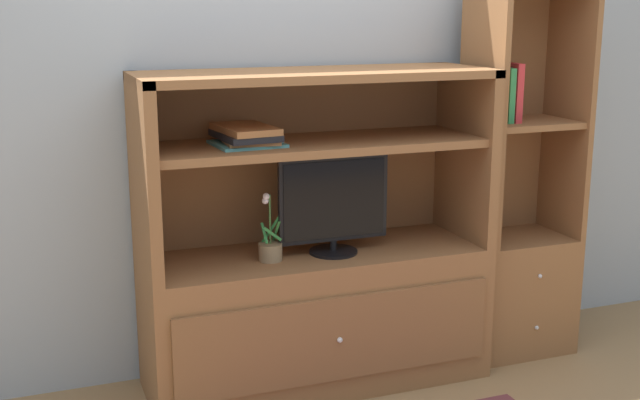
{
  "coord_description": "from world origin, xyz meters",
  "views": [
    {
      "loc": [
        -1.23,
        -2.89,
        1.7
      ],
      "look_at": [
        0.0,
        0.35,
        0.88
      ],
      "focal_mm": 45.71,
      "sensor_mm": 36.0,
      "label": 1
    }
  ],
  "objects_px": {
    "tv_monitor": "(334,204)",
    "potted_plant": "(270,248)",
    "magazine_stack": "(246,135)",
    "bookshelf_tall": "(517,235)",
    "media_console": "(316,284)",
    "upright_book_row": "(503,94)"
  },
  "relations": [
    {
      "from": "magazine_stack",
      "to": "bookshelf_tall",
      "type": "distance_m",
      "value": 1.51
    },
    {
      "from": "media_console",
      "to": "tv_monitor",
      "type": "height_order",
      "value": "media_console"
    },
    {
      "from": "magazine_stack",
      "to": "media_console",
      "type": "bearing_deg",
      "value": 0.96
    },
    {
      "from": "magazine_stack",
      "to": "bookshelf_tall",
      "type": "xyz_separation_m",
      "value": [
        1.39,
        0.01,
        -0.58
      ]
    },
    {
      "from": "tv_monitor",
      "to": "potted_plant",
      "type": "bearing_deg",
      "value": -179.16
    },
    {
      "from": "potted_plant",
      "to": "magazine_stack",
      "type": "xyz_separation_m",
      "value": [
        -0.08,
        0.05,
        0.49
      ]
    },
    {
      "from": "tv_monitor",
      "to": "potted_plant",
      "type": "height_order",
      "value": "tv_monitor"
    },
    {
      "from": "media_console",
      "to": "bookshelf_tall",
      "type": "xyz_separation_m",
      "value": [
        1.07,
        0.01,
        0.12
      ]
    },
    {
      "from": "magazine_stack",
      "to": "upright_book_row",
      "type": "height_order",
      "value": "upright_book_row"
    },
    {
      "from": "tv_monitor",
      "to": "upright_book_row",
      "type": "distance_m",
      "value": 0.99
    },
    {
      "from": "tv_monitor",
      "to": "magazine_stack",
      "type": "bearing_deg",
      "value": 172.93
    },
    {
      "from": "media_console",
      "to": "upright_book_row",
      "type": "relative_size",
      "value": 5.62
    },
    {
      "from": "tv_monitor",
      "to": "media_console",
      "type": "bearing_deg",
      "value": 141.35
    },
    {
      "from": "media_console",
      "to": "potted_plant",
      "type": "relative_size",
      "value": 5.15
    },
    {
      "from": "potted_plant",
      "to": "bookshelf_tall",
      "type": "height_order",
      "value": "bookshelf_tall"
    },
    {
      "from": "media_console",
      "to": "potted_plant",
      "type": "bearing_deg",
      "value": -166.24
    },
    {
      "from": "potted_plant",
      "to": "upright_book_row",
      "type": "distance_m",
      "value": 1.33
    },
    {
      "from": "tv_monitor",
      "to": "upright_book_row",
      "type": "height_order",
      "value": "upright_book_row"
    },
    {
      "from": "tv_monitor",
      "to": "bookshelf_tall",
      "type": "distance_m",
      "value": 1.04
    },
    {
      "from": "media_console",
      "to": "bookshelf_tall",
      "type": "height_order",
      "value": "bookshelf_tall"
    },
    {
      "from": "tv_monitor",
      "to": "upright_book_row",
      "type": "xyz_separation_m",
      "value": [
        0.88,
        0.05,
        0.45
      ]
    },
    {
      "from": "bookshelf_tall",
      "to": "potted_plant",
      "type": "bearing_deg",
      "value": -177.24
    }
  ]
}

